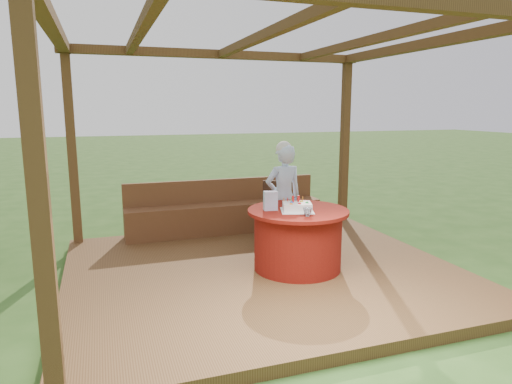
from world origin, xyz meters
TOP-DOWN VIEW (x-y plane):
  - ground at (0.00, 0.00)m, footprint 60.00×60.00m
  - deck at (0.00, 0.00)m, footprint 4.50×4.00m
  - pergola at (0.00, 0.00)m, footprint 4.50×4.00m
  - bench at (0.00, 1.72)m, footprint 3.00×0.42m
  - table at (0.39, -0.14)m, footprint 1.18×1.18m
  - chair at (0.59, 1.08)m, footprint 0.53×0.53m
  - elderly_woman at (0.52, 0.64)m, footprint 0.54×0.37m
  - birthday_cake at (0.34, -0.21)m, footprint 0.46×0.46m
  - gift_bag at (0.07, -0.06)m, footprint 0.17×0.12m
  - drinking_glass at (0.34, -0.48)m, footprint 0.10×0.10m

SIDE VIEW (x-z plane):
  - ground at x=0.00m, z-range 0.00..0.00m
  - deck at x=0.00m, z-range 0.00..0.12m
  - bench at x=0.00m, z-range -0.02..0.79m
  - table at x=0.39m, z-range 0.13..0.84m
  - chair at x=0.59m, z-range 0.16..1.00m
  - elderly_woman at x=0.52m, z-range 0.12..1.58m
  - drinking_glass at x=0.34m, z-range 0.84..0.93m
  - birthday_cake at x=0.34m, z-range 0.80..0.97m
  - gift_bag at x=0.07m, z-range 0.84..1.06m
  - pergola at x=0.00m, z-range 1.05..3.77m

